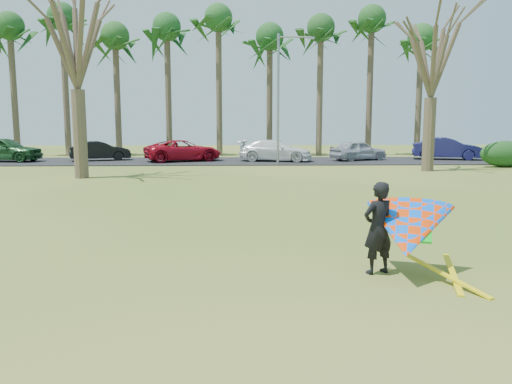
{
  "coord_description": "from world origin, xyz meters",
  "views": [
    {
      "loc": [
        -0.35,
        -9.18,
        2.67
      ],
      "look_at": [
        0.0,
        2.0,
        1.1
      ],
      "focal_mm": 35.0,
      "sensor_mm": 36.0,
      "label": 1
    }
  ],
  "objects_px": {
    "car_3": "(275,151)",
    "car_5": "(447,149)",
    "bare_tree_left": "(75,30)",
    "car_0": "(4,149)",
    "bare_tree_right": "(433,49)",
    "car_2": "(183,151)",
    "streetlight": "(281,93)",
    "car_4": "(358,150)",
    "kite_flyer": "(405,229)",
    "car_1": "(100,151)"
  },
  "relations": [
    {
      "from": "car_3",
      "to": "car_5",
      "type": "relative_size",
      "value": 1.05
    },
    {
      "from": "bare_tree_left",
      "to": "car_0",
      "type": "height_order",
      "value": "bare_tree_left"
    },
    {
      "from": "bare_tree_right",
      "to": "car_5",
      "type": "bearing_deg",
      "value": 60.9
    },
    {
      "from": "car_0",
      "to": "car_3",
      "type": "bearing_deg",
      "value": -85.61
    },
    {
      "from": "car_2",
      "to": "car_0",
      "type": "bearing_deg",
      "value": 66.71
    },
    {
      "from": "bare_tree_left",
      "to": "car_5",
      "type": "height_order",
      "value": "bare_tree_left"
    },
    {
      "from": "streetlight",
      "to": "car_5",
      "type": "relative_size",
      "value": 1.71
    },
    {
      "from": "car_3",
      "to": "car_4",
      "type": "relative_size",
      "value": 1.22
    },
    {
      "from": "car_2",
      "to": "car_4",
      "type": "distance_m",
      "value": 12.02
    },
    {
      "from": "streetlight",
      "to": "car_5",
      "type": "distance_m",
      "value": 13.12
    },
    {
      "from": "car_4",
      "to": "kite_flyer",
      "type": "xyz_separation_m",
      "value": [
        -5.34,
        -25.98,
        0.1
      ]
    },
    {
      "from": "kite_flyer",
      "to": "car_1",
      "type": "bearing_deg",
      "value": 115.35
    },
    {
      "from": "car_5",
      "to": "kite_flyer",
      "type": "relative_size",
      "value": 1.96
    },
    {
      "from": "bare_tree_left",
      "to": "car_3",
      "type": "xyz_separation_m",
      "value": [
        10.03,
        9.47,
        -6.14
      ]
    },
    {
      "from": "streetlight",
      "to": "kite_flyer",
      "type": "xyz_separation_m",
      "value": [
        0.31,
        -22.88,
        -3.62
      ]
    },
    {
      "from": "car_2",
      "to": "car_5",
      "type": "xyz_separation_m",
      "value": [
        18.43,
        0.94,
        0.06
      ]
    },
    {
      "from": "streetlight",
      "to": "car_1",
      "type": "bearing_deg",
      "value": 164.17
    },
    {
      "from": "car_0",
      "to": "car_2",
      "type": "height_order",
      "value": "car_0"
    },
    {
      "from": "car_5",
      "to": "bare_tree_left",
      "type": "bearing_deg",
      "value": 132.36
    },
    {
      "from": "bare_tree_left",
      "to": "car_3",
      "type": "relative_size",
      "value": 1.96
    },
    {
      "from": "car_5",
      "to": "car_0",
      "type": "bearing_deg",
      "value": 108.65
    },
    {
      "from": "kite_flyer",
      "to": "car_3",
      "type": "bearing_deg",
      "value": 91.01
    },
    {
      "from": "bare_tree_left",
      "to": "car_0",
      "type": "distance_m",
      "value": 14.0
    },
    {
      "from": "car_0",
      "to": "car_5",
      "type": "relative_size",
      "value": 1.03
    },
    {
      "from": "car_4",
      "to": "car_2",
      "type": "bearing_deg",
      "value": 68.3
    },
    {
      "from": "bare_tree_left",
      "to": "car_3",
      "type": "bearing_deg",
      "value": 43.36
    },
    {
      "from": "streetlight",
      "to": "car_3",
      "type": "bearing_deg",
      "value": 93.03
    },
    {
      "from": "car_1",
      "to": "car_2",
      "type": "xyz_separation_m",
      "value": [
        5.8,
        -0.77,
        0.05
      ]
    },
    {
      "from": "kite_flyer",
      "to": "car_4",
      "type": "bearing_deg",
      "value": 78.4
    },
    {
      "from": "kite_flyer",
      "to": "car_5",
      "type": "bearing_deg",
      "value": 66.06
    },
    {
      "from": "bare_tree_left",
      "to": "car_2",
      "type": "distance_m",
      "value": 12.07
    },
    {
      "from": "bare_tree_left",
      "to": "car_4",
      "type": "xyz_separation_m",
      "value": [
        15.81,
        10.11,
        -6.17
      ]
    },
    {
      "from": "car_1",
      "to": "car_5",
      "type": "xyz_separation_m",
      "value": [
        24.23,
        0.16,
        0.11
      ]
    },
    {
      "from": "car_2",
      "to": "car_4",
      "type": "relative_size",
      "value": 1.27
    },
    {
      "from": "bare_tree_left",
      "to": "car_1",
      "type": "height_order",
      "value": "bare_tree_left"
    },
    {
      "from": "car_3",
      "to": "car_5",
      "type": "height_order",
      "value": "car_5"
    },
    {
      "from": "streetlight",
      "to": "car_0",
      "type": "relative_size",
      "value": 1.65
    },
    {
      "from": "car_3",
      "to": "kite_flyer",
      "type": "bearing_deg",
      "value": -165.74
    },
    {
      "from": "car_3",
      "to": "car_2",
      "type": "bearing_deg",
      "value": 101.4
    },
    {
      "from": "car_0",
      "to": "car_1",
      "type": "bearing_deg",
      "value": -77.71
    },
    {
      "from": "car_4",
      "to": "car_3",
      "type": "bearing_deg",
      "value": 72.5
    },
    {
      "from": "car_1",
      "to": "car_5",
      "type": "distance_m",
      "value": 24.23
    },
    {
      "from": "car_4",
      "to": "kite_flyer",
      "type": "bearing_deg",
      "value": 144.63
    },
    {
      "from": "car_4",
      "to": "bare_tree_left",
      "type": "bearing_deg",
      "value": 98.82
    },
    {
      "from": "bare_tree_right",
      "to": "car_3",
      "type": "height_order",
      "value": "bare_tree_right"
    },
    {
      "from": "kite_flyer",
      "to": "car_2",
      "type": "bearing_deg",
      "value": 104.63
    },
    {
      "from": "car_2",
      "to": "kite_flyer",
      "type": "relative_size",
      "value": 2.15
    },
    {
      "from": "car_2",
      "to": "kite_flyer",
      "type": "height_order",
      "value": "kite_flyer"
    },
    {
      "from": "streetlight",
      "to": "car_0",
      "type": "xyz_separation_m",
      "value": [
        -18.3,
        2.66,
        -3.58
      ]
    },
    {
      "from": "bare_tree_right",
      "to": "car_3",
      "type": "bearing_deg",
      "value": 140.93
    }
  ]
}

